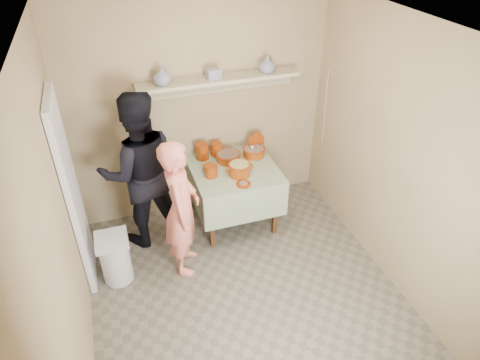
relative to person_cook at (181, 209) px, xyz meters
name	(u,v)px	position (x,y,z in m)	size (l,w,h in m)	color
ground	(250,301)	(0.48, -0.71, -0.76)	(3.50, 3.50, 0.00)	#676151
tile_panel	(73,194)	(-0.98, 0.24, 0.24)	(0.06, 0.70, 2.00)	silver
plate_stack_a	(202,151)	(0.44, 0.88, 0.10)	(0.15, 0.15, 0.20)	maroon
plate_stack_b	(216,149)	(0.62, 0.90, 0.08)	(0.14, 0.14, 0.17)	maroon
bowl_stack	(211,171)	(0.44, 0.47, 0.07)	(0.14, 0.14, 0.14)	maroon
empty_bowl	(210,168)	(0.46, 0.61, 0.03)	(0.17, 0.17, 0.05)	maroon
propped_lid	(256,142)	(1.11, 0.85, 0.12)	(0.23, 0.23, 0.02)	maroon
vase_right	(267,64)	(1.23, 0.89, 1.05)	(0.18, 0.18, 0.19)	navy
vase_left	(162,76)	(0.06, 0.89, 1.06)	(0.18, 0.18, 0.19)	navy
ceramic_box	(213,74)	(0.62, 0.90, 1.01)	(0.15, 0.11, 0.11)	navy
person_cook	(181,209)	(0.00, 0.00, 0.00)	(0.55, 0.36, 1.52)	#F27A68
person_helper	(140,171)	(-0.32, 0.60, 0.14)	(0.88, 0.68, 1.81)	black
room_shell	(252,164)	(0.48, -0.71, 0.85)	(3.04, 3.54, 2.62)	#9F8A61
serving_table	(234,176)	(0.73, 0.57, -0.12)	(0.97, 0.97, 0.76)	#4C2D16
cazuela_meat_a	(228,156)	(0.72, 0.73, 0.06)	(0.30, 0.30, 0.10)	#762A04
cazuela_meat_b	(254,151)	(1.04, 0.75, 0.06)	(0.28, 0.28, 0.10)	#762A04
ladle	(253,147)	(1.03, 0.76, 0.11)	(0.08, 0.26, 0.19)	silver
cazuela_rice	(239,168)	(0.75, 0.40, 0.08)	(0.33, 0.25, 0.14)	#762A04
front_plate	(244,184)	(0.72, 0.20, 0.01)	(0.16, 0.16, 0.03)	maroon
wall_shelf	(218,81)	(0.68, 0.94, 0.91)	(1.80, 0.25, 0.21)	tan
trash_bin	(115,258)	(-0.72, 0.02, -0.48)	(0.32, 0.32, 0.56)	silver
electrical_cord	(325,107)	(1.95, 0.77, 0.49)	(0.01, 0.05, 0.90)	silver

